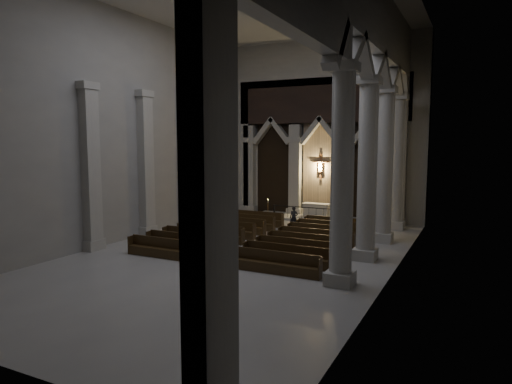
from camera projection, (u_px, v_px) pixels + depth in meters
room at (240, 89)px, 20.60m from camera, size 24.00×24.10×12.00m
sanctuary_wall at (320, 121)px, 30.98m from camera, size 14.00×0.77×12.00m
right_arcade at (369, 80)px, 19.33m from camera, size 1.00×24.00×12.00m
left_pilasters at (168, 164)px, 27.10m from camera, size 0.60×13.00×8.03m
sanctuary_step at (314, 218)px, 30.88m from camera, size 8.50×2.60×0.15m
altar at (316, 210)px, 30.75m from camera, size 1.85×0.74×0.94m
altar_rail at (309, 212)px, 29.80m from camera, size 5.05×0.09×0.99m
candle_stand_left at (268, 214)px, 30.73m from camera, size 0.24×0.24×1.40m
candle_stand_right at (344, 219)px, 28.40m from camera, size 0.25×0.25×1.50m
pews at (262, 238)px, 23.47m from camera, size 9.35×9.44×0.88m
worshipper at (294, 218)px, 27.33m from camera, size 0.54×0.40×1.38m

